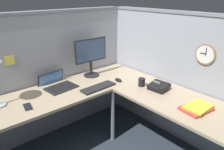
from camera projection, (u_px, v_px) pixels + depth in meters
The scene contains 13 objects.
cubicle_wall_back at pixel (44, 77), 2.66m from camera, with size 2.57×0.12×1.58m.
cubicle_wall_right at pixel (180, 78), 2.61m from camera, with size 0.12×2.37×1.58m.
desk at pixel (104, 111), 2.20m from camera, with size 2.35×2.15×0.73m.
monitor at pixel (91, 54), 2.75m from camera, with size 0.46×0.20×0.50m.
laptop at pixel (57, 84), 2.54m from camera, with size 0.38×0.41×0.22m.
keyboard at pixel (98, 87), 2.49m from camera, with size 0.43×0.14×0.02m, color #232326.
computer_mouse at pixel (118, 80), 2.68m from camera, with size 0.06×0.10×0.03m, color black.
cell_phone at pixel (28, 107), 2.08m from camera, with size 0.07×0.14×0.01m, color black.
office_phone at pixel (159, 87), 2.43m from camera, with size 0.21×0.22×0.11m.
book_stack at pixel (197, 108), 2.03m from camera, with size 0.31×0.25×0.04m.
coffee_mug at pixel (142, 82), 2.53m from camera, with size 0.08×0.08×0.10m, color black.
wall_clock at pixel (206, 54), 2.23m from camera, with size 0.04×0.22×0.22m.
pinned_note_leftmost at pixel (10, 61), 2.29m from camera, with size 0.10×0.00×0.10m, color #EAD84C.
Camera 1 is at (-1.33, -1.56, 1.78)m, focal length 34.31 mm.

